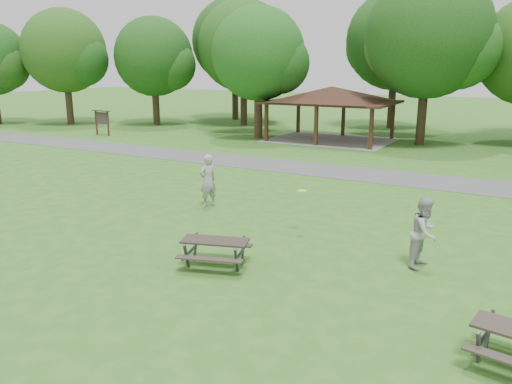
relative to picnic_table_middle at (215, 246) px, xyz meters
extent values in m
plane|color=#2E641C|center=(-1.45, -0.93, -0.56)|extent=(160.00, 160.00, 0.00)
cube|color=#4B4B4D|center=(-1.45, 13.07, -0.55)|extent=(120.00, 3.20, 0.02)
cube|color=#341F13|center=(-9.15, 20.37, 0.74)|extent=(0.22, 0.22, 2.60)
cube|color=#331D12|center=(-9.15, 25.77, 0.74)|extent=(0.22, 0.22, 2.60)
cube|color=#3A2515|center=(-5.45, 20.37, 0.74)|extent=(0.22, 0.22, 2.60)
cube|color=#372314|center=(-5.45, 25.77, 0.74)|extent=(0.22, 0.22, 2.60)
cube|color=#381D14|center=(-1.75, 20.37, 0.74)|extent=(0.22, 0.22, 2.60)
cube|color=#361F13|center=(-1.75, 25.77, 0.74)|extent=(0.22, 0.22, 2.60)
cube|color=#352015|center=(-5.45, 23.07, 2.12)|extent=(8.60, 6.60, 0.16)
pyramid|color=black|center=(-5.45, 23.07, 2.70)|extent=(7.01, 7.01, 1.00)
cube|color=gray|center=(-5.45, 23.07, -0.55)|extent=(8.40, 6.40, 0.03)
cube|color=#371D14|center=(-22.05, 17.07, 0.34)|extent=(0.10, 0.10, 1.80)
cube|color=#392014|center=(-20.85, 17.07, 0.34)|extent=(0.10, 0.10, 1.80)
cube|color=#2E2721|center=(-21.45, 17.07, 0.74)|extent=(1.40, 0.06, 0.90)
cube|color=#361E15|center=(-21.45, 17.07, 1.29)|extent=(1.60, 0.30, 0.06)
cylinder|color=#332316|center=(-29.45, 21.07, 1.28)|extent=(0.60, 0.60, 3.67)
sphere|color=#1E4915|center=(-29.45, 21.07, 5.81)|extent=(7.20, 7.20, 7.20)
sphere|color=#144212|center=(-27.83, 21.37, 5.09)|extent=(4.68, 4.68, 4.68)
sphere|color=#1D4914|center=(-30.89, 20.87, 5.27)|extent=(4.32, 4.32, 4.32)
cylinder|color=#302315|center=(-22.45, 24.57, 1.10)|extent=(0.60, 0.60, 3.32)
sphere|color=#144112|center=(-22.45, 24.57, 5.31)|extent=(6.80, 6.80, 6.80)
sphere|color=#184814|center=(-20.92, 24.87, 4.63)|extent=(4.42, 4.42, 4.42)
sphere|color=#1C4E16|center=(-23.81, 24.37, 4.80)|extent=(4.08, 4.08, 4.08)
cylinder|color=#2F1D15|center=(-15.45, 28.07, 1.36)|extent=(0.60, 0.60, 3.85)
sphere|color=#194614|center=(-15.45, 28.07, 6.21)|extent=(7.80, 7.80, 7.80)
sphere|color=#124012|center=(-13.70, 28.37, 5.43)|extent=(5.07, 5.07, 5.07)
sphere|color=#1C4313|center=(-17.01, 27.87, 5.63)|extent=(4.68, 4.68, 4.68)
cylinder|color=#332216|center=(-10.45, 21.57, 1.19)|extent=(0.60, 0.60, 3.50)
sphere|color=#164D16|center=(-10.45, 21.57, 5.41)|extent=(6.60, 6.60, 6.60)
sphere|color=#134313|center=(-8.97, 21.87, 4.75)|extent=(4.29, 4.29, 4.29)
sphere|color=#1D4E16|center=(-11.77, 21.37, 4.92)|extent=(3.96, 3.96, 3.96)
cylinder|color=black|center=(0.55, 24.07, 1.45)|extent=(0.60, 0.60, 4.02)
sphere|color=#143F12|center=(0.55, 24.07, 6.46)|extent=(8.00, 8.00, 8.00)
sphere|color=#194D16|center=(2.35, 24.37, 5.66)|extent=(5.20, 5.20, 5.20)
sphere|color=#1F4E16|center=(-1.05, 23.87, 5.86)|extent=(4.80, 4.80, 4.80)
sphere|color=#1B4012|center=(5.15, 27.37, 4.97)|extent=(4.20, 4.20, 4.20)
cylinder|color=#2E2114|center=(-18.45, 31.57, 1.63)|extent=(0.60, 0.60, 4.38)
sphere|color=#133F12|center=(-18.45, 31.57, 6.81)|extent=(8.00, 8.00, 8.00)
sphere|color=#1A4313|center=(-16.65, 31.87, 6.01)|extent=(5.20, 5.20, 5.20)
sphere|color=#134112|center=(-20.05, 31.37, 6.21)|extent=(4.80, 4.80, 4.80)
cylinder|color=#2F2014|center=(-3.45, 32.07, 1.50)|extent=(0.60, 0.60, 4.13)
sphere|color=#144112|center=(-3.45, 32.07, 6.57)|extent=(8.00, 8.00, 8.00)
sphere|color=#204C15|center=(-1.65, 32.37, 5.77)|extent=(5.20, 5.20, 5.20)
sphere|color=#174413|center=(-5.05, 31.87, 5.97)|extent=(4.80, 4.80, 4.80)
sphere|color=#1A4112|center=(-34.01, 18.37, 4.52)|extent=(4.16, 4.16, 4.16)
cube|color=#2A221E|center=(0.00, 0.00, 0.15)|extent=(1.88, 1.18, 0.05)
cube|color=#312A23|center=(0.17, -0.55, -0.14)|extent=(1.75, 0.76, 0.04)
cube|color=#2C241F|center=(-0.17, 0.55, -0.14)|extent=(1.75, 0.76, 0.04)
cube|color=#3A3A3D|center=(-0.54, -0.55, -0.20)|extent=(0.16, 0.37, 0.76)
cube|color=#3E3E41|center=(-0.75, 0.15, -0.20)|extent=(0.16, 0.37, 0.76)
cube|color=#464649|center=(-0.64, -0.20, -0.18)|extent=(0.48, 1.38, 0.05)
cube|color=#3A3A3C|center=(0.75, -0.15, -0.20)|extent=(0.16, 0.37, 0.76)
cube|color=#3C3C3F|center=(0.54, 0.55, -0.20)|extent=(0.16, 0.37, 0.76)
cube|color=#434245|center=(0.64, 0.20, -0.18)|extent=(0.48, 1.38, 0.05)
cube|color=#454648|center=(6.63, -1.57, -0.20)|extent=(0.12, 0.38, 0.77)
cube|color=#404042|center=(6.74, -0.84, -0.20)|extent=(0.12, 0.38, 0.77)
cube|color=#3A3A3C|center=(6.68, -1.21, -0.17)|extent=(0.29, 1.44, 0.05)
cylinder|color=yellow|center=(0.90, 3.63, 0.82)|extent=(0.31, 0.31, 0.02)
imported|color=#99999C|center=(-3.42, 4.71, 0.44)|extent=(0.72, 0.86, 2.00)
imported|color=#A9A9AB|center=(4.85, 2.65, 0.39)|extent=(0.88, 1.05, 1.91)
camera|label=1|loc=(6.97, -10.40, 4.69)|focal=35.00mm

